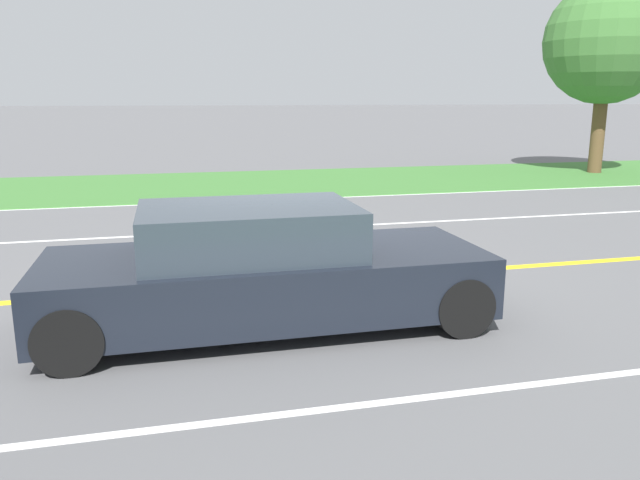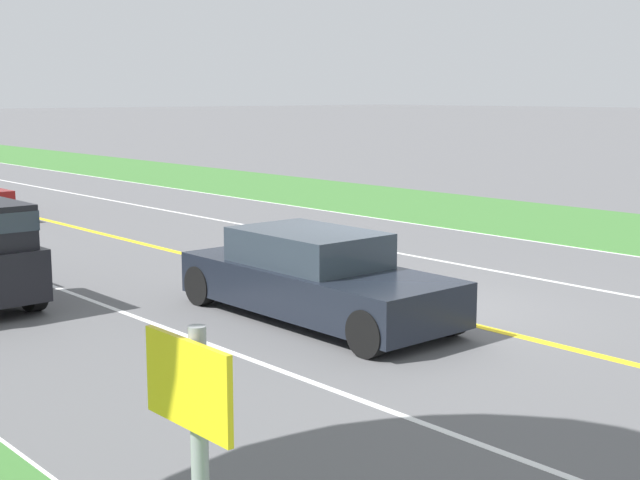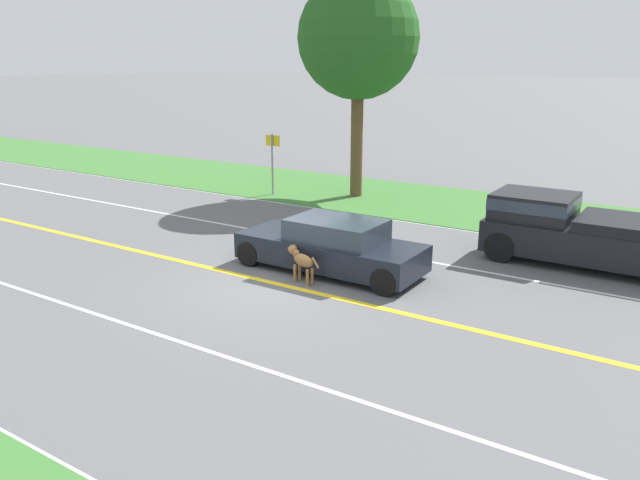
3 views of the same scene
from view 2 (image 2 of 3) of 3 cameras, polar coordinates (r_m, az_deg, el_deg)
ground_plane at (r=14.13m, az=5.77°, el=-4.44°), size 400.00×400.00×0.00m
centre_divider_line at (r=14.13m, az=5.77°, el=-4.43°), size 0.18×160.00×0.01m
lane_edge_line_left at (r=19.73m, az=19.82°, el=-1.01°), size 0.14×160.00×0.01m
lane_dash_same_dir at (r=11.90m, az=-5.94°, el=-7.06°), size 0.10×160.00×0.01m
lane_dash_oncoming at (r=16.80m, az=13.97°, el=-2.45°), size 0.10×160.00×0.01m
ego_car at (r=13.36m, az=-0.35°, el=-2.45°), size 1.80×4.68×1.33m
dog at (r=13.99m, az=3.46°, el=-2.23°), size 0.42×1.12×0.87m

